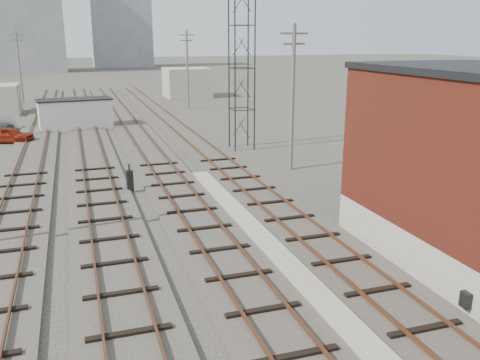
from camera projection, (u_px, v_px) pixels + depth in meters
name	position (u px, v px, depth m)	size (l,w,h in m)	color
ground	(131.00, 109.00, 59.96)	(320.00, 320.00, 0.00)	#282621
track_right	(191.00, 140.00, 41.48)	(3.20, 90.00, 0.39)	#332D28
track_mid_right	(142.00, 143.00, 40.28)	(3.20, 90.00, 0.39)	#332D28
track_mid_left	(90.00, 146.00, 39.08)	(3.20, 90.00, 0.39)	#332D28
track_left	(34.00, 149.00, 37.88)	(3.20, 90.00, 0.39)	#332D28
platform_curb	(294.00, 273.00, 18.02)	(0.90, 28.00, 0.26)	gray
lattice_tower	(242.00, 47.00, 36.71)	(1.60, 1.60, 15.00)	black
utility_pole_left_c	(19.00, 65.00, 64.04)	(1.80, 0.24, 9.00)	#595147
utility_pole_right_a	(293.00, 94.00, 31.35)	(1.80, 0.24, 9.00)	#595147
utility_pole_right_b	(187.00, 67.00, 58.78)	(1.80, 0.24, 9.00)	#595147
apartment_left	(13.00, 7.00, 119.04)	(22.00, 14.00, 30.00)	gray
apartment_right	(120.00, 19.00, 141.10)	(16.00, 12.00, 26.00)	gray
shed_right	(187.00, 83.00, 71.26)	(6.00, 6.00, 4.00)	gray
switch_stand	(130.00, 180.00, 27.59)	(0.38, 0.38, 1.48)	black
site_trailer	(75.00, 114.00, 46.67)	(6.85, 3.57, 2.77)	silver
car_red	(9.00, 135.00, 40.62)	(1.53, 3.80, 1.29)	maroon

